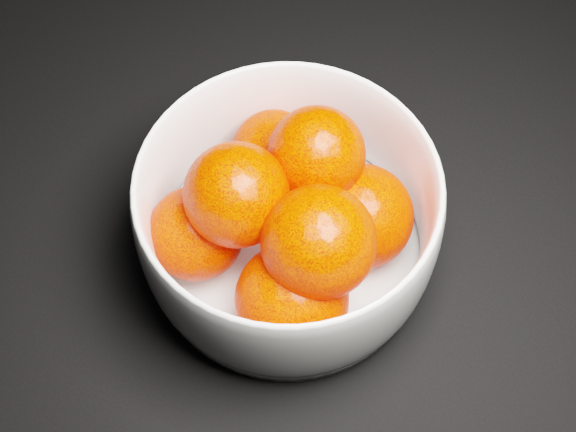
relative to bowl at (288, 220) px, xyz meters
The scene contains 2 objects.
bowl is the anchor object (origin of this frame).
orange_pile 0.01m from the bowl, 45.54° to the right, with size 0.15×0.16×0.11m.
Camera 1 is at (0.30, 0.03, 0.52)m, focal length 50.00 mm.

